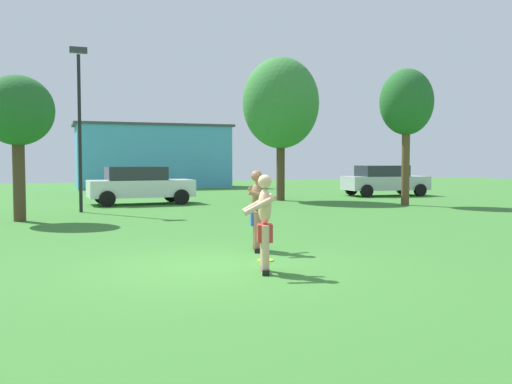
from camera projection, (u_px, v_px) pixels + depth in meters
ground_plane at (216, 266)px, 9.75m from camera, size 80.00×80.00×0.00m
player_near at (264, 222)px, 9.15m from camera, size 0.66×0.63×1.61m
player_in_blue at (257, 207)px, 11.38m from camera, size 0.70×0.69×1.65m
frisbee at (265, 260)px, 10.27m from camera, size 0.29×0.29×0.03m
car_white_near_post at (140, 185)px, 23.61m from camera, size 4.37×2.16×1.58m
car_silver_mid_lot at (384, 180)px, 29.26m from camera, size 4.43×2.31×1.58m
lamp_post at (79, 112)px, 19.78m from camera, size 0.60×0.24×5.80m
outbuilding_behind_lot at (153, 156)px, 38.26m from camera, size 10.41×4.36×4.28m
tree_right_field at (406, 104)px, 22.92m from camera, size 2.18×2.18×5.57m
tree_behind_players at (17, 113)px, 16.83m from camera, size 2.15×2.15×4.39m
tree_near_building at (281, 104)px, 25.61m from camera, size 3.49×3.49×6.53m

